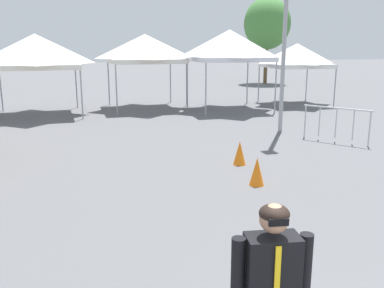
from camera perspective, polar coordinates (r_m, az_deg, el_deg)
canopy_tent_behind_left at (r=18.98m, az=-20.30°, el=11.64°), size 3.52×3.52×3.36m
canopy_tent_far_right at (r=19.99m, az=-6.33°, el=12.65°), size 3.28×3.28×3.39m
canopy_tent_right_of_center at (r=19.53m, az=5.06°, el=13.08°), size 3.40×3.40×3.58m
canopy_tent_far_left at (r=21.86m, az=13.92°, el=11.48°), size 3.04×3.04×2.98m
tree_behind_tents_center at (r=33.22m, az=10.09°, el=15.66°), size 3.47×3.47×6.34m
crowd_barrier_mid_lot at (r=13.69m, az=18.86°, el=3.37°), size 1.25×1.75×1.08m
traffic_cone_lot_center at (r=9.14m, az=8.73°, el=-3.68°), size 0.32×0.32×0.61m
traffic_cone_near_barrier at (r=10.63m, az=6.43°, el=-1.20°), size 0.32×0.32×0.61m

